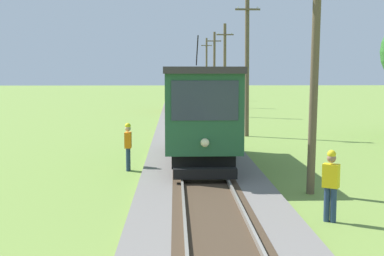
{
  "coord_description": "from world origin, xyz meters",
  "views": [
    {
      "loc": [
        -0.94,
        -4.69,
        3.67
      ],
      "look_at": [
        -0.33,
        13.31,
        1.68
      ],
      "focal_mm": 48.05,
      "sensor_mm": 36.0,
      "label": 1
    }
  ],
  "objects": [
    {
      "name": "gravel_pile",
      "position": [
        4.38,
        44.89,
        0.43
      ],
      "size": [
        2.54,
        2.54,
        0.86
      ],
      "primitive_type": "cone",
      "color": "gray",
      "rests_on": "ground"
    },
    {
      "name": "second_worker",
      "position": [
        -2.67,
        14.15,
        0.98
      ],
      "size": [
        0.24,
        0.38,
        1.78
      ],
      "rotation": [
        0.0,
        0.0,
        3.14
      ],
      "color": "navy",
      "rests_on": "ground"
    },
    {
      "name": "track_worker",
      "position": [
        2.85,
        7.45,
        0.98
      ],
      "size": [
        0.45,
        0.41,
        1.78
      ],
      "rotation": [
        0.0,
        0.0,
        1.01
      ],
      "color": "navy",
      "rests_on": "ground"
    },
    {
      "name": "utility_pole_distant",
      "position": [
        3.14,
        48.43,
        3.94
      ],
      "size": [
        1.4,
        0.32,
        7.68
      ],
      "color": "brown",
      "rests_on": "ground"
    },
    {
      "name": "utility_pole_near_tram",
      "position": [
        3.14,
        10.25,
        3.38
      ],
      "size": [
        1.4,
        0.47,
        6.58
      ],
      "color": "brown",
      "rests_on": "ground"
    },
    {
      "name": "utility_pole_horizon",
      "position": [
        3.14,
        61.48,
        4.05
      ],
      "size": [
        1.4,
        0.35,
        7.9
      ],
      "color": "brown",
      "rests_on": "ground"
    },
    {
      "name": "utility_pole_far",
      "position": [
        3.14,
        37.28,
        3.86
      ],
      "size": [
        1.4,
        0.55,
        7.53
      ],
      "color": "brown",
      "rests_on": "ground"
    },
    {
      "name": "freight_car",
      "position": [
        0.0,
        42.84,
        1.56
      ],
      "size": [
        2.4,
        5.2,
        2.31
      ],
      "color": "maroon",
      "rests_on": "rail_right"
    },
    {
      "name": "utility_pole_mid",
      "position": [
        3.14,
        24.34,
        4.14
      ],
      "size": [
        1.4,
        0.65,
        8.08
      ],
      "color": "brown",
      "rests_on": "ground"
    },
    {
      "name": "red_tram",
      "position": [
        0.0,
        15.25,
        2.19
      ],
      "size": [
        2.6,
        8.54,
        4.79
      ],
      "color": "#235633",
      "rests_on": "rail_right"
    }
  ]
}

